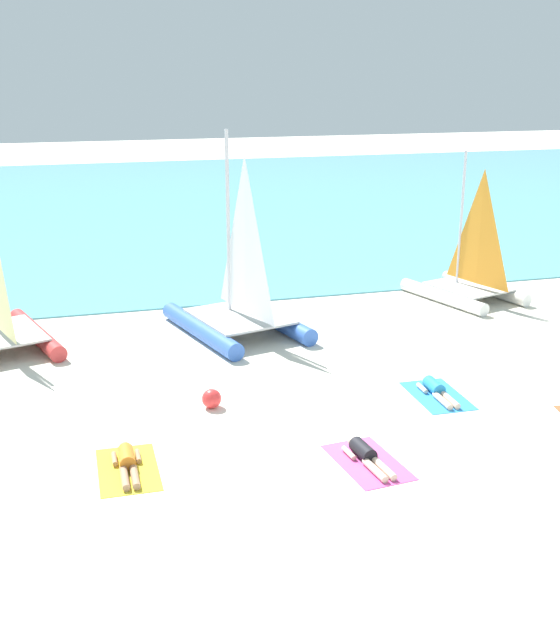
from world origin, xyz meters
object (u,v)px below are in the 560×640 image
sailboat_white (467,278)px  sunbather_leftmost (127,462)px  towel_leftmost (128,469)px  beach_ball (212,399)px  sunbather_center_right (436,389)px  towel_center_left (368,462)px  sunbather_center_left (366,455)px  sailboat_blue (239,305)px  towel_center_right (437,396)px

sailboat_white → sunbather_leftmost: size_ratio=3.00×
towel_leftmost → beach_ball: size_ratio=4.41×
sunbather_center_right → beach_ball: (-5.07, 0.69, 0.08)m
towel_leftmost → beach_ball: beach_ball is taller
sunbather_leftmost → towel_center_left: 4.52m
sailboat_white → sunbather_center_right: bearing=-139.8°
sunbather_center_left → sunbather_center_right: same height
towel_center_left → sunbather_center_left: (-0.01, 0.07, 0.13)m
sunbather_center_left → sunbather_center_right: (2.73, 2.55, 0.00)m
sunbather_leftmost → sailboat_white: bearing=37.0°
sailboat_white → beach_ball: (-9.55, -6.20, -0.48)m
sailboat_blue → towel_center_left: size_ratio=2.93×
sailboat_white → sunbather_center_left: 11.88m
sailboat_white → sailboat_blue: size_ratio=0.84×
sailboat_blue → towel_leftmost: bearing=-132.3°
sailboat_white → towel_center_left: (-7.19, -9.50, -0.69)m
sailboat_white → sunbather_center_right: 8.23m
towel_leftmost → sunbather_center_left: 4.48m
beach_ball → sunbather_center_left: bearing=-54.0°
sunbather_leftmost → towel_center_left: sunbather_leftmost is taller
towel_leftmost → beach_ball: (2.05, 2.35, 0.21)m
sailboat_white → sunbather_center_right: (-4.47, -6.88, -0.57)m
sunbather_center_left → beach_ball: bearing=119.8°
sailboat_white → sunbather_leftmost: 14.37m
towel_leftmost → sunbather_center_right: (7.12, 1.67, 0.13)m
sailboat_white → towel_leftmost: sailboat_white is taller
sunbather_leftmost → towel_center_right: sunbather_leftmost is taller
towel_center_left → towel_center_right: size_ratio=1.00×
sailboat_white → sailboat_blue: bearing=172.9°
sailboat_white → beach_ball: bearing=-163.8°
sailboat_white → beach_ball: sailboat_white is taller
sailboat_blue → sunbather_center_right: sailboat_blue is taller
sunbather_center_left → beach_ball: 4.00m
towel_leftmost → sunbather_center_left: sunbather_center_left is taller
sailboat_white → towel_center_left: bearing=-143.9°
towel_center_left → towel_center_right: 3.72m
sailboat_blue → sunbather_leftmost: sailboat_blue is taller
sailboat_blue → towel_center_right: size_ratio=2.93×
sailboat_white → sunbather_center_right: sailboat_white is taller
towel_center_left → beach_ball: 4.06m
sunbather_leftmost → sunbather_center_left: (4.39, -0.95, 0.00)m
sunbather_center_left → towel_center_right: bearing=36.2°
sunbather_center_right → beach_ball: size_ratio=3.63×
towel_leftmost → sunbather_center_right: bearing=13.2°
sailboat_blue → towel_center_right: bearing=-73.9°
sailboat_white → towel_leftmost: 14.42m
towel_center_left → sunbather_leftmost: bearing=167.0°
towel_leftmost → towel_center_left: size_ratio=1.00×
sailboat_blue → towel_center_left: 8.22m
sailboat_blue → sunbather_center_right: (3.34, -5.54, -0.70)m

